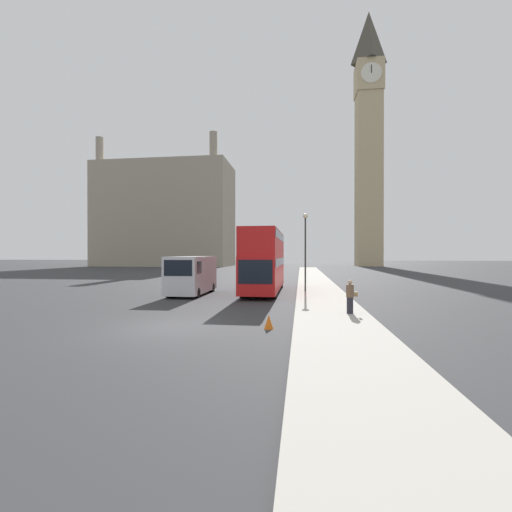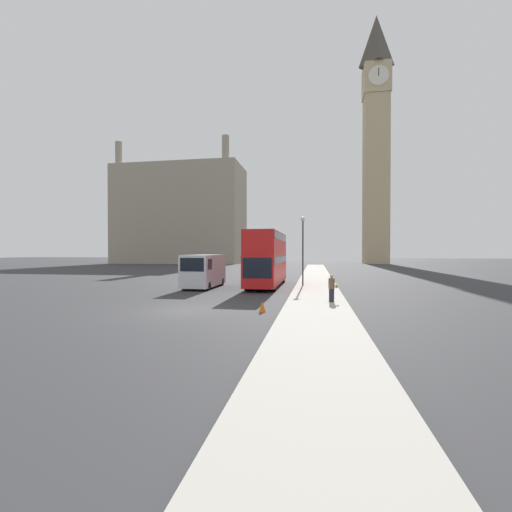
{
  "view_description": "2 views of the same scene",
  "coord_description": "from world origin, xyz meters",
  "px_view_note": "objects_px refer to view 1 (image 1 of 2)",
  "views": [
    {
      "loc": [
        5.29,
        -13.0,
        2.9
      ],
      "look_at": [
        1.69,
        14.32,
        2.76
      ],
      "focal_mm": 24.0,
      "sensor_mm": 36.0,
      "label": 1
    },
    {
      "loc": [
        6.62,
        -16.5,
        2.99
      ],
      "look_at": [
        -0.06,
        22.11,
        2.5
      ],
      "focal_mm": 24.0,
      "sensor_mm": 36.0,
      "label": 2
    }
  ],
  "objects_px": {
    "pedestrian": "(350,297)",
    "clock_tower": "(369,136)",
    "red_double_decker_bus": "(264,259)",
    "street_lamp": "(305,240)",
    "white_van": "(192,274)"
  },
  "relations": [
    {
      "from": "pedestrian",
      "to": "street_lamp",
      "type": "distance_m",
      "value": 9.86
    },
    {
      "from": "clock_tower",
      "to": "pedestrian",
      "type": "xyz_separation_m",
      "value": [
        -14.05,
        -69.94,
        -30.87
      ]
    },
    {
      "from": "red_double_decker_bus",
      "to": "pedestrian",
      "type": "relative_size",
      "value": 6.75
    },
    {
      "from": "red_double_decker_bus",
      "to": "street_lamp",
      "type": "relative_size",
      "value": 1.81
    },
    {
      "from": "white_van",
      "to": "street_lamp",
      "type": "distance_m",
      "value": 8.66
    },
    {
      "from": "pedestrian",
      "to": "clock_tower",
      "type": "bearing_deg",
      "value": 78.64
    },
    {
      "from": "street_lamp",
      "to": "pedestrian",
      "type": "bearing_deg",
      "value": -78.02
    },
    {
      "from": "clock_tower",
      "to": "red_double_decker_bus",
      "type": "bearing_deg",
      "value": -107.54
    },
    {
      "from": "clock_tower",
      "to": "white_van",
      "type": "bearing_deg",
      "value": -111.05
    },
    {
      "from": "red_double_decker_bus",
      "to": "white_van",
      "type": "height_order",
      "value": "red_double_decker_bus"
    },
    {
      "from": "red_double_decker_bus",
      "to": "white_van",
      "type": "xyz_separation_m",
      "value": [
        -5.01,
        -2.21,
        -1.11
      ]
    },
    {
      "from": "red_double_decker_bus",
      "to": "pedestrian",
      "type": "height_order",
      "value": "red_double_decker_bus"
    },
    {
      "from": "red_double_decker_bus",
      "to": "white_van",
      "type": "distance_m",
      "value": 5.59
    },
    {
      "from": "red_double_decker_bus",
      "to": "street_lamp",
      "type": "xyz_separation_m",
      "value": [
        3.08,
        -0.37,
        1.36
      ]
    },
    {
      "from": "white_van",
      "to": "pedestrian",
      "type": "bearing_deg",
      "value": -36.18
    }
  ]
}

